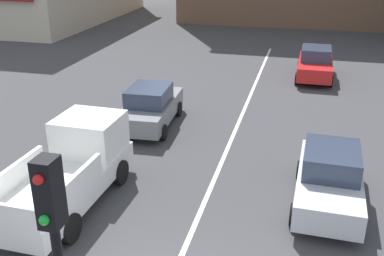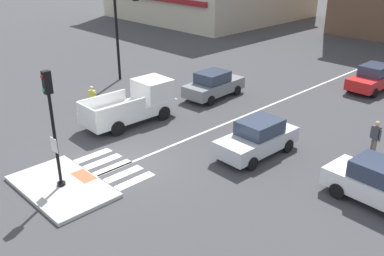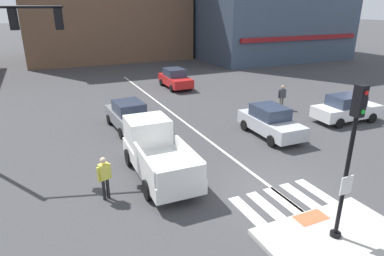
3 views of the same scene
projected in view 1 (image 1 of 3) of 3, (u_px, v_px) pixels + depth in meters
lane_centre_line at (237, 126)px, 18.20m from camera, size 0.14×28.00×0.01m
car_grey_westbound_far at (150, 107)px, 17.93m from camera, size 2.01×4.18×1.64m
car_red_eastbound_distant at (315, 64)px, 23.98m from camera, size 1.88×4.12×1.64m
car_silver_eastbound_mid at (329, 178)px, 12.63m from camera, size 1.94×4.15×1.64m
pickup_truck_white_westbound_near at (73, 167)px, 12.86m from camera, size 2.15×5.14×2.08m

